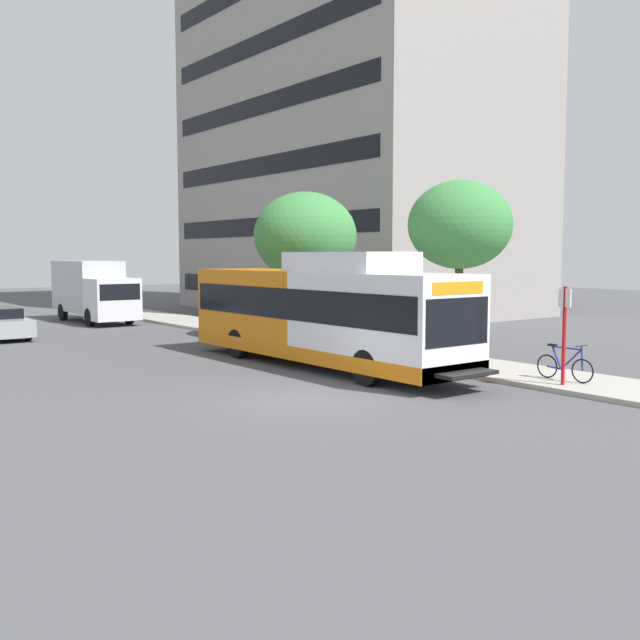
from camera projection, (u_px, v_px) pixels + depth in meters
ground_plane at (167, 362)px, 24.09m from camera, size 120.00×120.00×0.00m
sidewalk_curb at (364, 349)px, 26.75m from camera, size 3.00×56.00×0.14m
transit_bus at (321, 313)px, 22.99m from camera, size 2.58×12.25×3.65m
bus_stop_sign_pole at (564, 328)px, 18.90m from camera, size 0.10×0.36×2.60m
bicycle_parked at (565, 365)px, 19.66m from camera, size 0.52×1.76×1.02m
street_tree_near_stop at (460, 225)px, 23.82m from camera, size 3.44×3.44×5.88m
street_tree_mid_block at (305, 236)px, 30.36m from camera, size 4.34×4.34×6.07m
box_truck_background at (93, 289)px, 38.34m from camera, size 2.32×7.01×3.25m
apartment_tower_backdrop at (352, 33)px, 45.06m from camera, size 13.48×21.89×34.83m
lattice_comm_tower at (214, 196)px, 61.66m from camera, size 1.10×1.10×26.17m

